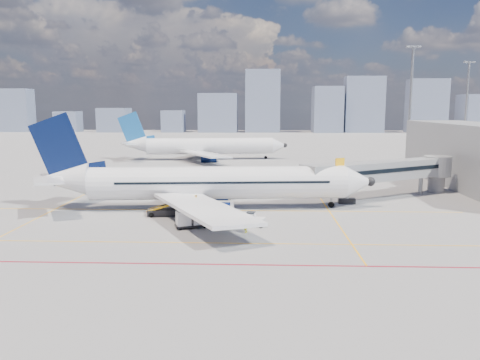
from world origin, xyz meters
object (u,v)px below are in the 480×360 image
(main_aircraft, at_px, (204,183))
(cargo_dolly, at_px, (191,219))
(baggage_tug, at_px, (253,220))
(belt_loader, at_px, (167,211))
(ramp_worker, at_px, (246,224))
(second_aircraft, at_px, (203,146))

(main_aircraft, bearing_deg, cargo_dolly, -96.47)
(baggage_tug, xyz_separation_m, belt_loader, (-10.14, 4.44, -0.11))
(main_aircraft, distance_m, ramp_worker, 12.47)
(main_aircraft, xyz_separation_m, belt_loader, (-3.91, -4.03, -2.60))
(main_aircraft, bearing_deg, belt_loader, -138.90)
(main_aircraft, relative_size, second_aircraft, 1.05)
(second_aircraft, xyz_separation_m, ramp_worker, (12.15, -66.35, -2.37))
(baggage_tug, bearing_deg, belt_loader, 166.76)
(second_aircraft, height_order, cargo_dolly, second_aircraft)
(second_aircraft, bearing_deg, baggage_tug, -86.15)
(main_aircraft, relative_size, belt_loader, 7.13)
(belt_loader, relative_size, ramp_worker, 3.49)
(cargo_dolly, xyz_separation_m, ramp_worker, (5.81, -1.58, -0.15))
(belt_loader, bearing_deg, baggage_tug, -28.00)
(ramp_worker, bearing_deg, baggage_tug, 1.50)
(main_aircraft, xyz_separation_m, baggage_tug, (6.23, -8.47, -2.49))
(second_aircraft, xyz_separation_m, belt_loader, (2.71, -59.46, -2.60))
(main_aircraft, distance_m, baggage_tug, 10.81)
(second_aircraft, distance_m, ramp_worker, 67.50)
(second_aircraft, distance_m, baggage_tug, 65.23)
(main_aircraft, height_order, ramp_worker, main_aircraft)
(belt_loader, distance_m, ramp_worker, 11.69)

